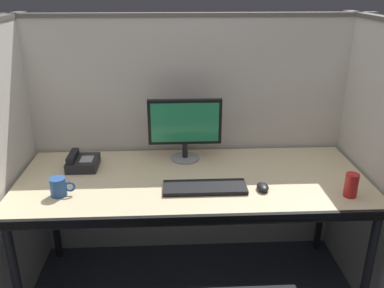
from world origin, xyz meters
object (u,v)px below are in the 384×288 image
desk (193,187)px  keyboard_main (205,187)px  monitor_center (185,126)px  computer_mouse (263,187)px  coffee_mug (59,187)px  soda_can (351,185)px  desk_phone (82,162)px

desk → keyboard_main: bearing=-64.9°
monitor_center → keyboard_main: (0.09, -0.39, -0.20)m
keyboard_main → computer_mouse: 0.30m
keyboard_main → coffee_mug: coffee_mug is taller
monitor_center → soda_can: bearing=-31.3°
soda_can → desk: bearing=163.7°
computer_mouse → coffee_mug: (-1.03, -0.00, 0.03)m
monitor_center → coffee_mug: size_ratio=3.41×
desk → computer_mouse: bearing=-22.0°
coffee_mug → monitor_center: bearing=32.5°
soda_can → monitor_center: bearing=148.7°
desk → keyboard_main: size_ratio=4.42×
desk_phone → soda_can: (1.41, -0.40, 0.03)m
soda_can → coffee_mug: bearing=176.8°
monitor_center → computer_mouse: monitor_center is taller
keyboard_main → desk: bearing=115.1°
coffee_mug → desk: bearing=12.3°
desk → desk_phone: 0.66m
keyboard_main → soda_can: size_ratio=3.52×
monitor_center → keyboard_main: size_ratio=1.00×
keyboard_main → coffee_mug: (-0.73, -0.03, 0.04)m
coffee_mug → soda_can: 1.46m
desk → desk_phone: size_ratio=10.00×
computer_mouse → soda_can: 0.43m
computer_mouse → monitor_center: bearing=133.5°
keyboard_main → desk_phone: size_ratio=2.26×
coffee_mug → keyboard_main: bearing=2.0°
desk → desk_phone: desk_phone is taller
monitor_center → keyboard_main: monitor_center is taller
desk_phone → coffee_mug: 0.33m
desk → monitor_center: bearing=96.9°
desk_phone → soda_can: soda_can is taller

